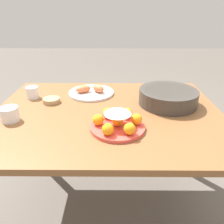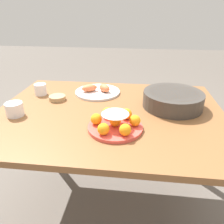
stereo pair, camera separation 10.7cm
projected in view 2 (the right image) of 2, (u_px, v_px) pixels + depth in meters
name	position (u px, v px, depth m)	size (l,w,h in m)	color
ground_plane	(110.00, 205.00, 1.49)	(12.00, 12.00, 0.00)	#5B544C
dining_table	(109.00, 126.00, 1.22)	(1.22, 0.94, 0.72)	brown
cake_plate	(115.00, 123.00, 1.00)	(0.25, 0.25, 0.09)	#E04C42
serving_bowl	(173.00, 99.00, 1.21)	(0.33, 0.33, 0.09)	#3D3833
sauce_bowl	(57.00, 98.00, 1.31)	(0.10, 0.10, 0.03)	tan
seafood_platter	(97.00, 91.00, 1.41)	(0.29, 0.29, 0.06)	silver
cup_near	(15.00, 109.00, 1.12)	(0.09, 0.09, 0.07)	white
cup_far	(41.00, 89.00, 1.38)	(0.07, 0.07, 0.07)	white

